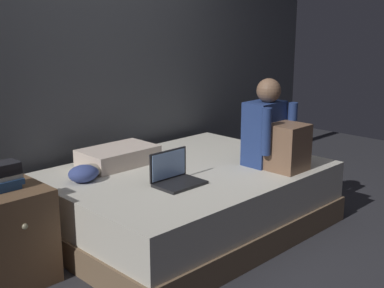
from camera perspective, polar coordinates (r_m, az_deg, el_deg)
ground_plane at (r=3.53m, az=0.60°, el=-11.92°), size 8.00×8.00×0.00m
wall_back at (r=4.11m, az=-11.57°, el=11.03°), size 5.60×0.10×2.70m
bed at (r=3.77m, az=-0.51°, el=-6.33°), size 2.00×1.50×0.48m
nightstand at (r=3.22m, az=-20.16°, el=-9.83°), size 0.44×0.46×0.59m
person_sitting at (r=3.73m, az=9.31°, el=1.16°), size 0.39×0.44×0.66m
laptop at (r=3.34m, az=-1.93°, el=-3.67°), size 0.32×0.23×0.22m
pillow at (r=3.82m, az=-8.41°, el=-1.37°), size 0.56×0.36×0.13m
book_stack at (r=3.09m, az=-21.02°, el=-3.49°), size 0.24×0.15×0.16m
clothes_pile at (r=3.50m, az=-12.01°, el=-3.21°), size 0.28×0.22×0.11m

